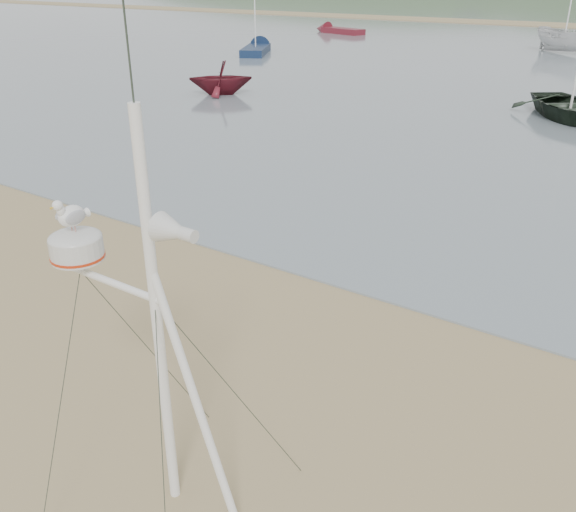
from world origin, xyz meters
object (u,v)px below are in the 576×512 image
Objects in this scene: sailboat_blue_near at (259,48)px; dinghy_red_far at (332,30)px; boat_white at (568,17)px; boat_red at (220,62)px; mast_rig at (158,403)px.

dinghy_red_far is (-3.19, 15.99, -0.01)m from sailboat_blue_near.
dinghy_red_far is at bearing 108.20° from boat_white.
sailboat_blue_near is 16.30m from dinghy_red_far.
boat_red reaches higher than dinghy_red_far.
boat_red is (-15.37, 19.29, 0.22)m from mast_rig.
boat_white is (-5.54, 45.59, 1.15)m from mast_rig.
boat_white is at bearing 96.93° from mast_rig.
sailboat_blue_near is at bearing 151.46° from boat_white.
boat_white reaches higher than boat_red.
boat_red is at bearing 128.55° from mast_rig.
boat_red is 17.32m from sailboat_blue_near.
mast_rig is 57.13m from dinghy_red_far.
sailboat_blue_near reaches higher than dinghy_red_far.
mast_rig is at bearing -143.15° from boat_white.
mast_rig is 45.94m from boat_white.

